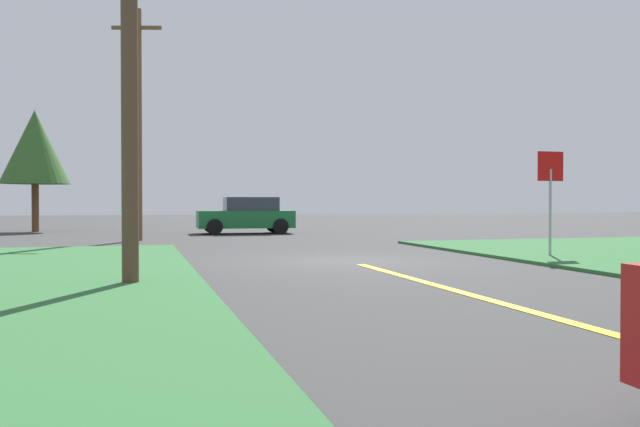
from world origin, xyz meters
The scene contains 7 objects.
ground_plane centered at (0.00, 0.00, 0.00)m, with size 120.00×120.00×0.00m, color #383838.
lane_stripe_center centered at (0.00, -8.00, 0.01)m, with size 0.20×14.00×0.01m, color yellow.
stop_sign centered at (5.13, -0.65, 1.88)m, with size 0.74×0.07×2.67m.
car_approaching_junction centered at (-0.07, 14.36, 0.81)m, with size 4.26×2.15×1.62m.
utility_pole_near centered at (-4.96, -3.69, 3.89)m, with size 1.80×0.28×7.50m.
utility_pole_mid centered at (-4.79, 10.00, 4.28)m, with size 1.77×0.58×8.39m.
oak_tree_left centered at (-9.40, 18.77, 3.98)m, with size 3.16×3.16×5.74m.
Camera 1 is at (-4.89, -15.21, 1.41)m, focal length 37.58 mm.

